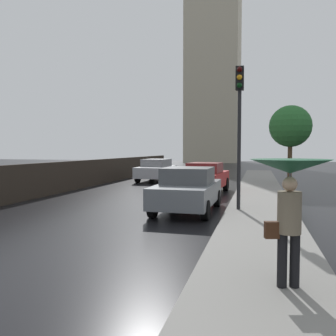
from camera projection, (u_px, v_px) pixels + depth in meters
sidewalk_strip at (265, 324)px, 4.09m from camera, size 2.20×60.00×0.14m
car_silver_near_kerb at (156, 170)px, 23.18m from camera, size 1.91×4.12×1.47m
car_grey_mid_road at (188, 189)px, 11.87m from camera, size 1.91×4.04×1.49m
car_red_behind_camera at (206, 177)px, 16.82m from camera, size 1.94×3.95×1.48m
pedestrian_with_umbrella_near at (290, 184)px, 4.94m from camera, size 1.12×1.12×1.83m
traffic_light at (239, 112)px, 11.36m from camera, size 0.26×0.39×4.63m
street_tree_near at (290, 127)px, 20.10m from camera, size 2.39×2.39×4.63m
distant_tower at (214, 58)px, 57.30m from camera, size 8.50×8.31×39.65m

